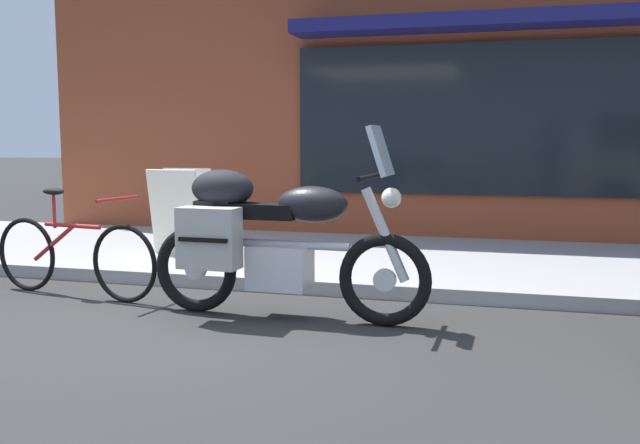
% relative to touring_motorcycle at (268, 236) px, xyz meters
% --- Properties ---
extents(ground_plane, '(80.00, 80.00, 0.00)m').
position_rel_touring_motorcycle_xyz_m(ground_plane, '(-0.47, -0.21, -0.61)').
color(ground_plane, '#2C2C2C').
extents(touring_motorcycle, '(2.13, 0.65, 1.41)m').
position_rel_touring_motorcycle_xyz_m(touring_motorcycle, '(0.00, 0.00, 0.00)').
color(touring_motorcycle, black).
rests_on(touring_motorcycle, ground_plane).
extents(parked_bicycle, '(1.69, 0.48, 0.91)m').
position_rel_touring_motorcycle_xyz_m(parked_bicycle, '(-1.82, 0.25, -0.25)').
color(parked_bicycle, black).
rests_on(parked_bicycle, ground_plane).
extents(sandwich_board_sign, '(0.55, 0.41, 0.89)m').
position_rel_touring_motorcycle_xyz_m(sandwich_board_sign, '(-1.64, 1.86, -0.04)').
color(sandwich_board_sign, silver).
rests_on(sandwich_board_sign, sidewalk_curb).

